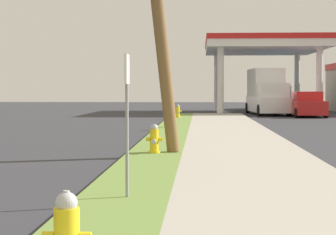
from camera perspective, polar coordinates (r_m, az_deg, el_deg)
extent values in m
sphere|color=#B2B2B7|center=(5.29, -9.48, -7.89)|extent=(0.19, 0.19, 0.19)
cylinder|color=#B2B2B7|center=(5.27, -9.49, -7.03)|extent=(0.06, 0.06, 0.05)
cylinder|color=yellow|center=(15.34, -1.29, -3.22)|extent=(0.29, 0.29, 0.06)
cylinder|color=yellow|center=(15.31, -1.29, -2.22)|extent=(0.22, 0.22, 0.60)
sphere|color=#B2B2B7|center=(15.29, -1.29, -0.95)|extent=(0.19, 0.19, 0.19)
cylinder|color=#B2B2B7|center=(15.28, -1.29, -0.65)|extent=(0.06, 0.06, 0.05)
cylinder|color=yellow|center=(15.32, -1.89, -2.04)|extent=(0.10, 0.09, 0.09)
cylinder|color=yellow|center=(15.30, -0.69, -2.04)|extent=(0.10, 0.09, 0.09)
cylinder|color=#B2B2B7|center=(15.14, -1.34, -2.28)|extent=(0.11, 0.12, 0.11)
cylinder|color=yellow|center=(25.74, 0.31, -0.84)|extent=(0.29, 0.29, 0.06)
cylinder|color=yellow|center=(25.72, 0.32, -0.24)|extent=(0.22, 0.22, 0.60)
sphere|color=#B2B2B7|center=(25.71, 0.32, 0.52)|extent=(0.19, 0.19, 0.19)
cylinder|color=#B2B2B7|center=(25.71, 0.32, 0.70)|extent=(0.06, 0.06, 0.05)
cylinder|color=yellow|center=(25.73, -0.04, -0.13)|extent=(0.10, 0.09, 0.09)
cylinder|color=yellow|center=(25.72, 0.67, -0.13)|extent=(0.10, 0.09, 0.09)
cylinder|color=#B2B2B7|center=(25.56, 0.30, -0.26)|extent=(0.11, 0.12, 0.11)
cylinder|color=yellow|center=(34.57, 0.93, 0.06)|extent=(0.29, 0.29, 0.06)
cylinder|color=yellow|center=(34.56, 0.93, 0.51)|extent=(0.22, 0.22, 0.60)
sphere|color=#B2B2B7|center=(34.55, 0.93, 1.07)|extent=(0.19, 0.19, 0.19)
cylinder|color=#B2B2B7|center=(34.54, 0.93, 1.20)|extent=(0.06, 0.06, 0.05)
cylinder|color=yellow|center=(34.56, 0.66, 0.59)|extent=(0.10, 0.09, 0.09)
cylinder|color=yellow|center=(34.55, 1.19, 0.59)|extent=(0.10, 0.09, 0.09)
cylinder|color=#B2B2B7|center=(34.39, 0.92, 0.49)|extent=(0.11, 0.12, 0.11)
cylinder|color=gray|center=(9.04, -3.86, -0.86)|extent=(0.05, 0.05, 2.10)
cube|color=white|center=(9.03, -3.88, 4.53)|extent=(0.04, 0.36, 0.44)
cylinder|color=silver|center=(40.80, 4.93, 3.41)|extent=(0.44, 0.44, 4.52)
cylinder|color=silver|center=(41.54, 13.99, 3.33)|extent=(0.44, 0.44, 4.52)
cylinder|color=silver|center=(50.11, 4.58, 3.27)|extent=(0.44, 0.44, 4.52)
cylinder|color=silver|center=(50.71, 11.99, 3.22)|extent=(0.44, 0.44, 4.52)
cube|color=white|center=(45.77, 8.86, 6.45)|extent=(8.33, 11.11, 0.50)
cube|color=red|center=(45.80, 8.87, 6.99)|extent=(8.43, 11.21, 0.36)
cube|color=#47474C|center=(41.05, 9.49, 1.34)|extent=(0.70, 1.10, 1.60)
cube|color=#47474C|center=(50.31, 8.29, 1.59)|extent=(0.70, 1.10, 1.60)
cube|color=#197075|center=(49.30, 9.88, 1.31)|extent=(1.87, 4.52, 0.85)
cube|color=#197075|center=(49.06, 9.92, 2.13)|extent=(1.62, 2.04, 0.56)
cylinder|color=black|center=(50.91, 8.71, 1.04)|extent=(0.23, 0.60, 0.60)
cylinder|color=black|center=(51.09, 10.63, 1.03)|extent=(0.23, 0.60, 0.60)
cylinder|color=black|center=(47.53, 9.07, 0.92)|extent=(0.23, 0.60, 0.60)
cylinder|color=black|center=(47.72, 11.13, 0.91)|extent=(0.23, 0.60, 0.60)
cube|color=red|center=(39.02, 12.81, 0.94)|extent=(1.85, 4.51, 0.85)
cube|color=red|center=(38.78, 12.88, 1.97)|extent=(1.62, 2.04, 0.56)
cylinder|color=black|center=(40.56, 11.19, 0.61)|extent=(0.22, 0.60, 0.60)
cylinder|color=black|center=(40.85, 13.57, 0.60)|extent=(0.22, 0.60, 0.60)
cylinder|color=black|center=(37.21, 11.97, 0.42)|extent=(0.22, 0.60, 0.60)
cylinder|color=black|center=(37.52, 14.56, 0.41)|extent=(0.22, 0.60, 0.60)
cube|color=navy|center=(45.90, 9.78, 1.37)|extent=(2.43, 5.54, 1.00)
cube|color=navy|center=(44.94, 10.03, 2.46)|extent=(2.00, 2.19, 0.76)
cube|color=navy|center=(47.06, 9.50, 2.15)|extent=(2.11, 3.06, 0.24)
cylinder|color=black|center=(44.01, 11.54, 0.87)|extent=(0.28, 0.78, 0.76)
cylinder|color=black|center=(43.62, 9.11, 0.87)|extent=(0.28, 0.78, 0.76)
cylinder|color=black|center=(48.21, 10.38, 1.03)|extent=(0.28, 0.78, 0.76)
cylinder|color=black|center=(47.85, 8.15, 1.03)|extent=(0.28, 0.78, 0.76)
cube|color=white|center=(41.62, 9.26, 1.24)|extent=(2.40, 6.51, 1.00)
cube|color=white|center=(42.36, 9.10, 3.23)|extent=(2.21, 4.08, 1.90)
cube|color=white|center=(39.59, 9.78, 2.54)|extent=(1.97, 2.16, 0.90)
cylinder|color=black|center=(39.20, 11.29, 0.65)|extent=(0.27, 0.77, 0.76)
cylinder|color=black|center=(38.86, 8.55, 0.66)|extent=(0.27, 0.77, 0.76)
cylinder|color=black|center=(44.40, 9.88, 0.90)|extent=(0.27, 0.77, 0.76)
cylinder|color=black|center=(44.09, 7.45, 0.90)|extent=(0.27, 0.77, 0.76)
cube|color=black|center=(52.54, 8.83, 1.53)|extent=(2.44, 5.55, 1.00)
cube|color=black|center=(53.50, 8.82, 2.50)|extent=(2.00, 2.20, 0.76)
cube|color=black|center=(51.34, 8.86, 2.20)|extent=(2.11, 3.06, 0.24)
cylinder|color=black|center=(54.68, 7.79, 1.24)|extent=(0.28, 0.78, 0.76)
cylinder|color=black|center=(54.72, 9.78, 1.23)|extent=(0.28, 0.78, 0.76)
cylinder|color=black|center=(50.39, 7.79, 1.12)|extent=(0.28, 0.78, 0.76)
cylinder|color=black|center=(50.42, 9.95, 1.10)|extent=(0.28, 0.78, 0.76)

